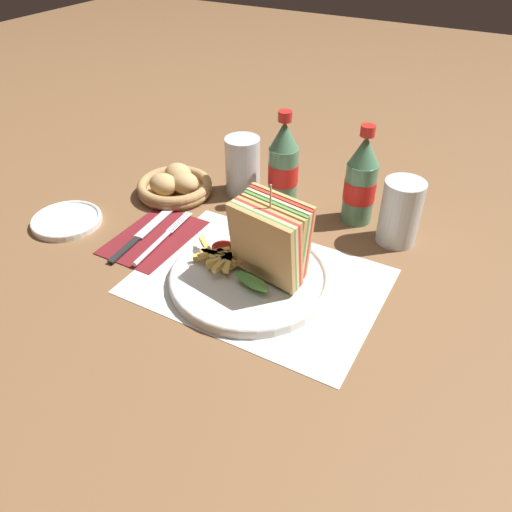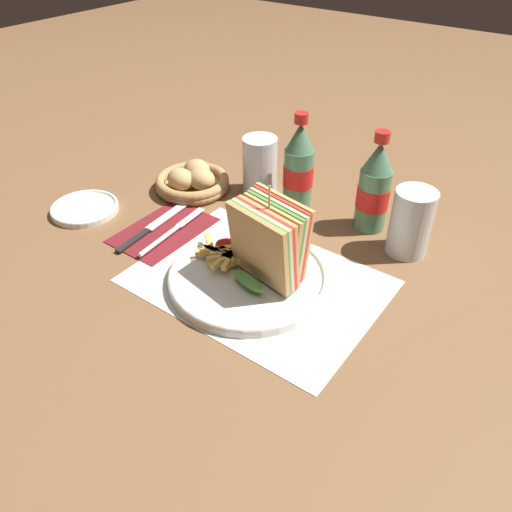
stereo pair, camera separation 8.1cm
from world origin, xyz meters
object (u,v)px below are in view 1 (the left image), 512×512
object	(u,v)px
glass_near	(400,216)
bread_basket	(175,186)
side_saucer	(67,220)
fork	(158,243)
coke_bottle_far	(361,182)
plate_main	(250,277)
club_sandwich	(269,242)
coke_bottle_near	(283,165)
knife	(143,233)
glass_far	(243,166)

from	to	relation	value
glass_near	bread_basket	xyz separation A→B (m)	(-0.45, -0.06, -0.03)
side_saucer	fork	bearing A→B (deg)	7.00
coke_bottle_far	plate_main	bearing A→B (deg)	-107.90
club_sandwich	glass_near	size ratio (longest dim) A/B	1.34
coke_bottle_near	bread_basket	distance (m)	0.23
plate_main	knife	distance (m)	0.24
fork	glass_far	distance (m)	0.26
plate_main	knife	size ratio (longest dim) A/B	1.30
plate_main	side_saucer	bearing A→B (deg)	-177.23
fork	bread_basket	world-z (taller)	bread_basket
glass_near	bread_basket	world-z (taller)	glass_near
club_sandwich	coke_bottle_near	bearing A→B (deg)	111.68
plate_main	knife	xyz separation A→B (m)	(-0.24, 0.02, -0.00)
knife	glass_far	bearing A→B (deg)	66.41
coke_bottle_near	glass_far	size ratio (longest dim) A/B	1.60
glass_far	bread_basket	bearing A→B (deg)	-146.36
fork	knife	world-z (taller)	fork
knife	coke_bottle_near	xyz separation A→B (m)	(0.17, 0.24, 0.08)
club_sandwich	side_saucer	world-z (taller)	club_sandwich
fork	side_saucer	xyz separation A→B (m)	(-0.20, -0.02, -0.00)
coke_bottle_near	glass_near	world-z (taller)	coke_bottle_near
side_saucer	bread_basket	bearing A→B (deg)	58.87
glass_near	glass_far	xyz separation A→B (m)	(-0.34, 0.02, 0.01)
plate_main	side_saucer	size ratio (longest dim) A/B	2.00
fork	knife	bearing A→B (deg)	156.49
fork	coke_bottle_far	xyz separation A→B (m)	(0.28, 0.26, 0.07)
coke_bottle_near	knife	bearing A→B (deg)	-126.01
glass_near	knife	bearing A→B (deg)	-152.86
coke_bottle_near	glass_far	xyz separation A→B (m)	(-0.09, -0.00, -0.02)
plate_main	bread_basket	world-z (taller)	bread_basket
plate_main	glass_far	world-z (taller)	glass_far
plate_main	glass_near	distance (m)	0.29
fork	coke_bottle_far	world-z (taller)	coke_bottle_far
club_sandwich	glass_near	bearing A→B (deg)	55.31
coke_bottle_far	glass_far	distance (m)	0.25
plate_main	glass_far	bearing A→B (deg)	122.50
knife	glass_far	distance (m)	0.25
glass_far	glass_near	bearing A→B (deg)	-3.29
club_sandwich	glass_near	world-z (taller)	club_sandwich
coke_bottle_near	coke_bottle_far	size ratio (longest dim) A/B	1.00
fork	glass_far	xyz separation A→B (m)	(0.03, 0.25, 0.05)
fork	glass_near	distance (m)	0.44
club_sandwich	coke_bottle_far	xyz separation A→B (m)	(0.06, 0.25, 0.00)
glass_far	coke_bottle_far	bearing A→B (deg)	3.05
fork	club_sandwich	bearing A→B (deg)	-1.37
fork	side_saucer	world-z (taller)	same
knife	side_saucer	bearing A→B (deg)	-170.14
glass_near	glass_far	world-z (taller)	same
fork	knife	xyz separation A→B (m)	(-0.05, 0.02, -0.00)
fork	bread_basket	xyz separation A→B (m)	(-0.08, 0.17, 0.01)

